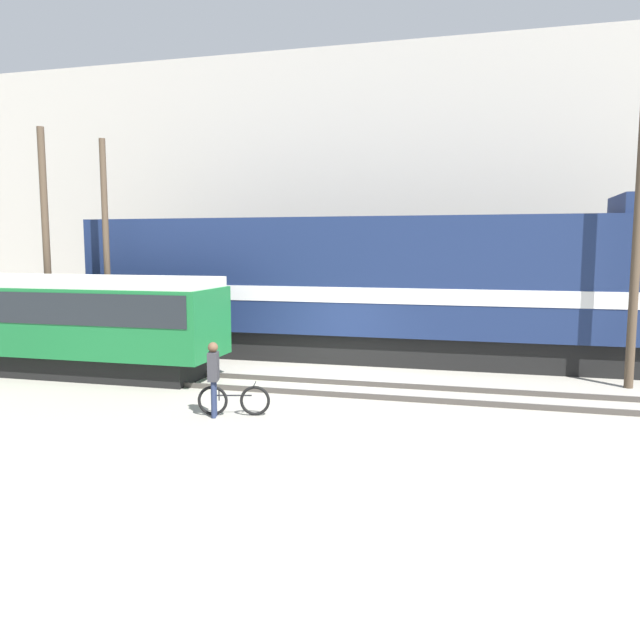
# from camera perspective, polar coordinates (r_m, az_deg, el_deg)

# --- Properties ---
(ground_plane) EXTENTS (120.00, 120.00, 0.00)m
(ground_plane) POSITION_cam_1_polar(r_m,az_deg,el_deg) (18.43, 0.82, -5.48)
(ground_plane) COLOR #9E998C
(track_near) EXTENTS (60.00, 1.50, 0.14)m
(track_near) POSITION_cam_1_polar(r_m,az_deg,el_deg) (17.21, -0.22, -6.13)
(track_near) COLOR #47423D
(track_near) RESTS_ON ground
(track_far) EXTENTS (60.00, 1.50, 0.14)m
(track_far) POSITION_cam_1_polar(r_m,az_deg,el_deg) (21.81, 3.10, -3.37)
(track_far) COLOR #47423D
(track_far) RESTS_ON ground
(building_backdrop) EXTENTS (48.33, 6.00, 12.26)m
(building_backdrop) POSITION_cam_1_polar(r_m,az_deg,el_deg) (29.93, 6.59, 11.01)
(building_backdrop) COLOR #B7B2A8
(building_backdrop) RESTS_ON ground
(freight_locomotive) EXTENTS (20.72, 3.04, 5.45)m
(freight_locomotive) POSITION_cam_1_polar(r_m,az_deg,el_deg) (21.34, 5.61, 3.07)
(freight_locomotive) COLOR black
(freight_locomotive) RESTS_ON ground
(streetcar) EXTENTS (9.79, 2.54, 3.01)m
(streetcar) POSITION_cam_1_polar(r_m,az_deg,el_deg) (20.47, -22.26, 0.13)
(streetcar) COLOR black
(streetcar) RESTS_ON ground
(bicycle) EXTENTS (1.65, 0.59, 0.77)m
(bicycle) POSITION_cam_1_polar(r_m,az_deg,el_deg) (14.72, -7.88, -7.30)
(bicycle) COLOR black
(bicycle) RESTS_ON ground
(person) EXTENTS (0.30, 0.40, 1.75)m
(person) POSITION_cam_1_polar(r_m,az_deg,el_deg) (14.49, -9.72, -4.67)
(person) COLOR #232D4C
(person) RESTS_ON ground
(utility_pole_left) EXTENTS (0.25, 0.25, 7.94)m
(utility_pole_left) POSITION_cam_1_polar(r_m,az_deg,el_deg) (23.77, -23.75, 6.36)
(utility_pole_left) COLOR #4C3D2D
(utility_pole_left) RESTS_ON ground
(utility_pole_center) EXTENTS (0.21, 0.21, 7.45)m
(utility_pole_center) POSITION_cam_1_polar(r_m,az_deg,el_deg) (22.37, -18.94, 5.94)
(utility_pole_center) COLOR #4C3D2D
(utility_pole_center) RESTS_ON ground
(utility_pole_right) EXTENTS (0.24, 0.24, 8.75)m
(utility_pole_right) POSITION_cam_1_polar(r_m,az_deg,el_deg) (19.01, 27.05, 7.43)
(utility_pole_right) COLOR #4C3D2D
(utility_pole_right) RESTS_ON ground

